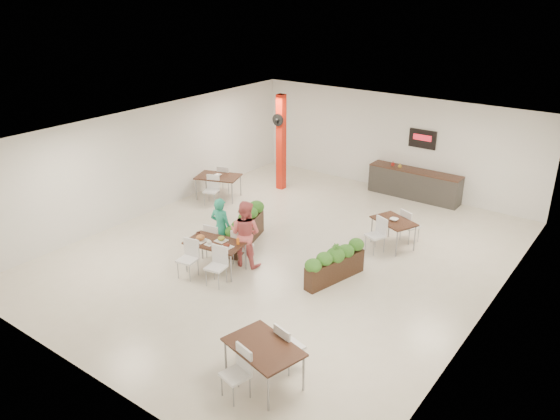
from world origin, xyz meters
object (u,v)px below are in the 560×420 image
object	(u,v)px
side_table_c	(264,352)
planter_right	(335,262)
service_counter	(414,183)
diner_woman	(245,233)
planter_left	(245,227)
side_table_b	(394,225)
main_table	(215,246)
red_column	(281,142)
diner_man	(221,227)
side_table_a	(218,179)

from	to	relation	value
side_table_c	planter_right	bearing A→B (deg)	116.39
service_counter	diner_woman	world-z (taller)	service_counter
planter_left	side_table_b	xyz separation A→B (m)	(3.21, 2.21, 0.11)
main_table	planter_right	size ratio (longest dim) A/B	1.01
red_column	diner_man	size ratio (longest dim) A/B	2.03
red_column	diner_woman	xyz separation A→B (m)	(2.52, -4.91, -0.80)
planter_right	side_table_c	bearing A→B (deg)	-77.50
main_table	side_table_c	distance (m)	4.26
red_column	side_table_b	distance (m)	5.44
diner_woman	side_table_a	world-z (taller)	diner_woman
service_counter	diner_woman	bearing A→B (deg)	-102.29
planter_right	diner_man	bearing A→B (deg)	-168.27
diner_woman	planter_left	size ratio (longest dim) A/B	0.87
service_counter	side_table_a	size ratio (longest dim) A/B	1.80
planter_left	diner_man	bearing A→B (deg)	-95.24
side_table_a	side_table_c	distance (m)	9.07
red_column	service_counter	world-z (taller)	red_column
planter_left	side_table_a	world-z (taller)	planter_left
main_table	planter_left	distance (m)	1.56
main_table	side_table_c	xyz separation A→B (m)	(3.44, -2.51, 0.00)
service_counter	side_table_a	xyz separation A→B (m)	(-5.10, -3.78, 0.15)
planter_left	side_table_b	distance (m)	3.90
side_table_b	side_table_a	bearing A→B (deg)	-156.09
service_counter	side_table_a	distance (m)	6.35
main_table	side_table_a	size ratio (longest dim) A/B	1.08
diner_man	diner_woman	bearing A→B (deg)	170.56
diner_man	side_table_b	bearing A→B (deg)	-146.38
planter_right	side_table_c	world-z (taller)	planter_right
service_counter	side_table_a	bearing A→B (deg)	-143.42
planter_left	side_table_b	bearing A→B (deg)	34.54
planter_left	side_table_b	size ratio (longest dim) A/B	1.17
main_table	service_counter	bearing A→B (deg)	75.77
main_table	diner_man	size ratio (longest dim) A/B	1.14
service_counter	main_table	size ratio (longest dim) A/B	1.67
side_table_a	main_table	bearing A→B (deg)	-68.68
service_counter	diner_man	distance (m)	7.16
red_column	side_table_c	distance (m)	9.85
main_table	planter_right	distance (m)	2.90
side_table_b	side_table_c	size ratio (longest dim) A/B	0.99
diner_woman	side_table_c	size ratio (longest dim) A/B	1.01
red_column	main_table	distance (m)	6.04
red_column	planter_left	size ratio (longest dim) A/B	1.66
main_table	planter_right	bearing A→B (deg)	26.15
red_column	service_counter	bearing A→B (deg)	25.00
planter_left	side_table_a	size ratio (longest dim) A/B	1.16
side_table_b	side_table_c	distance (m)	6.27
side_table_b	side_table_c	bearing A→B (deg)	-61.97
side_table_a	side_table_b	bearing A→B (deg)	-19.24
main_table	diner_woman	bearing A→B (deg)	58.08
main_table	diner_man	world-z (taller)	diner_man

